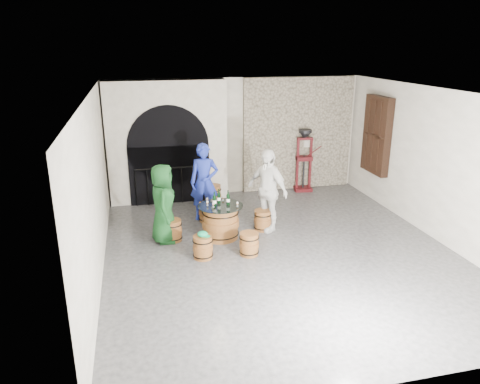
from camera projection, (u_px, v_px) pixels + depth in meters
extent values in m
plane|color=#303032|center=(279.00, 251.00, 9.37)|extent=(8.00, 8.00, 0.00)
plane|color=beige|center=(236.00, 137.00, 12.56)|extent=(8.00, 0.00, 8.00)
plane|color=beige|center=(392.00, 273.00, 5.18)|extent=(8.00, 0.00, 8.00)
plane|color=beige|center=(95.00, 189.00, 8.10)|extent=(0.00, 8.00, 8.00)
plane|color=beige|center=(438.00, 166.00, 9.64)|extent=(0.00, 8.00, 8.00)
plane|color=beige|center=(284.00, 93.00, 8.37)|extent=(8.00, 8.00, 0.00)
cube|color=gray|center=(298.00, 134.00, 12.90)|extent=(3.20, 0.12, 3.18)
cube|color=beige|center=(167.00, 142.00, 11.92)|extent=(3.10, 0.50, 3.18)
cube|color=black|center=(170.00, 175.00, 11.93)|extent=(2.10, 0.03, 1.55)
cylinder|color=black|center=(168.00, 146.00, 11.69)|extent=(2.10, 0.03, 2.10)
cylinder|color=black|center=(170.00, 168.00, 11.81)|extent=(1.79, 0.04, 0.04)
cylinder|color=black|center=(136.00, 188.00, 11.77)|extent=(0.02, 0.02, 0.98)
cylinder|color=black|center=(148.00, 187.00, 11.83)|extent=(0.02, 0.02, 0.98)
cylinder|color=black|center=(159.00, 187.00, 11.90)|extent=(0.02, 0.02, 0.98)
cylinder|color=black|center=(171.00, 186.00, 11.96)|extent=(0.02, 0.02, 0.98)
cylinder|color=black|center=(182.00, 185.00, 12.03)|extent=(0.02, 0.02, 0.98)
cylinder|color=black|center=(193.00, 184.00, 12.09)|extent=(0.02, 0.02, 0.98)
cylinder|color=black|center=(204.00, 184.00, 12.16)|extent=(0.02, 0.02, 0.98)
cube|color=black|center=(377.00, 135.00, 11.77)|extent=(0.20, 1.10, 2.00)
cube|color=black|center=(375.00, 135.00, 11.76)|extent=(0.06, 0.88, 1.76)
cube|color=black|center=(376.00, 135.00, 11.76)|extent=(0.22, 0.92, 0.06)
cube|color=black|center=(382.00, 137.00, 11.49)|extent=(0.22, 0.06, 1.80)
cube|color=black|center=(376.00, 135.00, 11.76)|extent=(0.22, 0.06, 1.80)
cube|color=black|center=(371.00, 133.00, 12.03)|extent=(0.22, 0.06, 1.80)
cylinder|color=brown|center=(221.00, 223.00, 9.90)|extent=(0.75, 0.75, 0.71)
cylinder|color=brown|center=(221.00, 223.00, 9.90)|extent=(0.80, 0.80, 0.16)
torus|color=black|center=(221.00, 233.00, 9.97)|extent=(0.81, 0.81, 0.02)
torus|color=black|center=(220.00, 212.00, 9.82)|extent=(0.81, 0.81, 0.02)
cylinder|color=brown|center=(220.00, 207.00, 9.78)|extent=(0.77, 0.77, 0.02)
cylinder|color=black|center=(220.00, 206.00, 9.77)|extent=(0.98, 0.98, 0.01)
cylinder|color=brown|center=(173.00, 231.00, 9.79)|extent=(0.37, 0.37, 0.45)
cylinder|color=brown|center=(173.00, 231.00, 9.79)|extent=(0.40, 0.40, 0.10)
torus|color=black|center=(173.00, 237.00, 9.84)|extent=(0.41, 0.41, 0.02)
torus|color=black|center=(172.00, 224.00, 9.75)|extent=(0.41, 0.41, 0.02)
cylinder|color=brown|center=(172.00, 221.00, 9.72)|extent=(0.38, 0.38, 0.02)
cylinder|color=brown|center=(207.00, 212.00, 10.86)|extent=(0.37, 0.37, 0.45)
cylinder|color=brown|center=(207.00, 212.00, 10.86)|extent=(0.40, 0.40, 0.10)
torus|color=black|center=(207.00, 218.00, 10.91)|extent=(0.41, 0.41, 0.02)
torus|color=black|center=(207.00, 206.00, 10.81)|extent=(0.41, 0.41, 0.02)
cylinder|color=brown|center=(207.00, 203.00, 10.78)|extent=(0.38, 0.38, 0.02)
cylinder|color=brown|center=(263.00, 220.00, 10.36)|extent=(0.37, 0.37, 0.45)
cylinder|color=brown|center=(263.00, 220.00, 10.36)|extent=(0.40, 0.40, 0.10)
torus|color=black|center=(262.00, 227.00, 10.40)|extent=(0.41, 0.41, 0.02)
torus|color=black|center=(263.00, 214.00, 10.31)|extent=(0.41, 0.41, 0.02)
cylinder|color=brown|center=(263.00, 211.00, 10.28)|extent=(0.38, 0.38, 0.02)
cylinder|color=brown|center=(249.00, 244.00, 9.14)|extent=(0.37, 0.37, 0.45)
cylinder|color=brown|center=(249.00, 244.00, 9.14)|extent=(0.40, 0.40, 0.10)
torus|color=black|center=(249.00, 251.00, 9.19)|extent=(0.41, 0.41, 0.02)
torus|color=black|center=(249.00, 237.00, 9.09)|extent=(0.41, 0.41, 0.02)
cylinder|color=brown|center=(249.00, 234.00, 9.06)|extent=(0.38, 0.38, 0.02)
cylinder|color=brown|center=(203.00, 248.00, 9.00)|extent=(0.37, 0.37, 0.45)
cylinder|color=brown|center=(203.00, 248.00, 9.00)|extent=(0.40, 0.40, 0.10)
torus|color=black|center=(203.00, 255.00, 9.04)|extent=(0.41, 0.41, 0.02)
torus|color=black|center=(203.00, 240.00, 8.95)|extent=(0.41, 0.41, 0.02)
cylinder|color=brown|center=(203.00, 237.00, 8.92)|extent=(0.38, 0.38, 0.02)
ellipsoid|color=#0C8A54|center=(203.00, 234.00, 8.90)|extent=(0.20, 0.20, 0.11)
cylinder|color=#0C8A54|center=(207.00, 236.00, 8.91)|extent=(0.13, 0.13, 0.01)
imported|color=#113D18|center=(163.00, 204.00, 9.57)|extent=(0.62, 0.88, 1.71)
imported|color=navy|center=(204.00, 182.00, 10.79)|extent=(0.76, 0.58, 1.86)
imported|color=silver|center=(267.00, 190.00, 10.17)|extent=(0.98, 1.18, 1.89)
cylinder|color=black|center=(214.00, 201.00, 9.69)|extent=(0.07, 0.07, 0.22)
cylinder|color=white|center=(214.00, 202.00, 9.70)|extent=(0.08, 0.08, 0.06)
cone|color=black|center=(214.00, 196.00, 9.65)|extent=(0.07, 0.07, 0.05)
cylinder|color=black|center=(214.00, 193.00, 9.64)|extent=(0.03, 0.03, 0.07)
cylinder|color=black|center=(228.00, 200.00, 9.78)|extent=(0.07, 0.07, 0.22)
cylinder|color=white|center=(228.00, 200.00, 9.78)|extent=(0.08, 0.08, 0.06)
cone|color=black|center=(228.00, 194.00, 9.74)|extent=(0.07, 0.07, 0.05)
cylinder|color=black|center=(228.00, 192.00, 9.72)|extent=(0.03, 0.03, 0.07)
cylinder|color=black|center=(219.00, 198.00, 9.87)|extent=(0.07, 0.07, 0.22)
cylinder|color=white|center=(219.00, 199.00, 9.87)|extent=(0.08, 0.08, 0.06)
cone|color=black|center=(219.00, 193.00, 9.83)|extent=(0.07, 0.07, 0.05)
cylinder|color=black|center=(219.00, 190.00, 9.81)|extent=(0.03, 0.03, 0.07)
cylinder|color=brown|center=(213.00, 196.00, 11.79)|extent=(0.40, 0.40, 0.57)
cylinder|color=brown|center=(213.00, 196.00, 11.79)|extent=(0.43, 0.43, 0.12)
torus|color=black|center=(213.00, 203.00, 11.85)|extent=(0.44, 0.44, 0.02)
torus|color=black|center=(213.00, 189.00, 11.73)|extent=(0.44, 0.44, 0.02)
cylinder|color=brown|center=(213.00, 186.00, 11.70)|extent=(0.41, 0.41, 0.02)
cube|color=#480C11|center=(303.00, 189.00, 13.16)|extent=(0.53, 0.45, 0.09)
cube|color=#480C11|center=(304.00, 158.00, 12.87)|extent=(0.47, 0.33, 0.11)
cube|color=#480C11|center=(305.00, 139.00, 12.70)|extent=(0.45, 0.17, 0.07)
cylinder|color=black|center=(304.00, 172.00, 13.00)|extent=(0.05, 0.05, 0.94)
cylinder|color=black|center=(305.00, 131.00, 12.63)|extent=(0.36, 0.36, 0.08)
cone|color=black|center=(305.00, 135.00, 12.66)|extent=(0.36, 0.36, 0.19)
cube|color=#480C11|center=(297.00, 164.00, 12.90)|extent=(0.07, 0.07, 1.50)
cube|color=#480C11|center=(310.00, 164.00, 12.94)|extent=(0.07, 0.07, 1.50)
cylinder|color=#480C11|center=(315.00, 151.00, 12.80)|extent=(0.40, 0.08, 0.29)
cube|color=silver|center=(307.00, 143.00, 12.96)|extent=(0.18, 0.10, 0.22)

